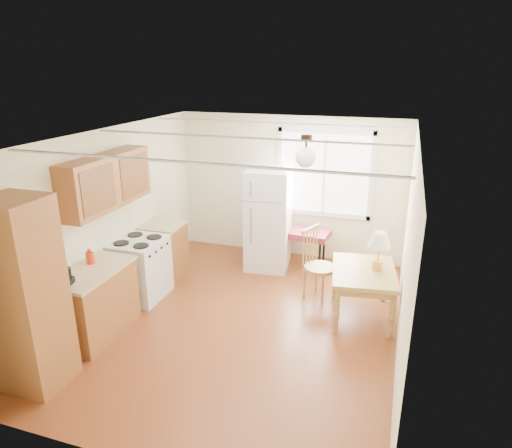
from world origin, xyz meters
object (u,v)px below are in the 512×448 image
at_px(refrigerator, 268,219).
at_px(bench, 289,232).
at_px(chair, 315,258).
at_px(dining_table, 364,277).

relative_size(refrigerator, bench, 1.18).
bearing_deg(bench, refrigerator, -135.83).
xyz_separation_m(bench, chair, (0.66, -1.03, 0.03)).
height_order(dining_table, chair, chair).
distance_m(refrigerator, bench, 0.47).
height_order(bench, chair, chair).
xyz_separation_m(refrigerator, chair, (0.96, -0.79, -0.24)).
xyz_separation_m(bench, dining_table, (1.40, -1.41, 0.01)).
relative_size(refrigerator, dining_table, 1.41).
bearing_deg(chair, refrigerator, 163.41).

